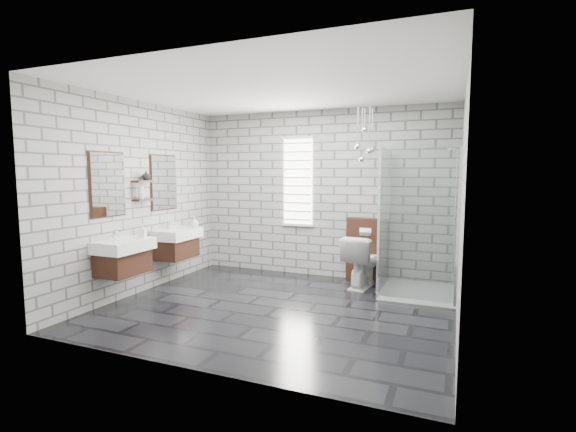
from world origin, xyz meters
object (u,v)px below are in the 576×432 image
Objects in this scene: vanity_right at (175,235)px; shower_enclosure at (411,260)px; cistern_panel at (366,250)px; toilet at (362,261)px; vanity_left at (121,247)px.

vanity_right is 0.77× the size of shower_enclosure.
cistern_panel is 1.29× the size of toilet.
cistern_panel is 0.34m from toilet.
cistern_panel reaches higher than toilet.
toilet is (-0.72, 0.20, -0.12)m from shower_enclosure.
vanity_right is 2.96m from cistern_panel.
shower_enclosure is at bearing 27.86° from vanity_left.
vanity_left is 0.77× the size of shower_enclosure.
cistern_panel is at bearing 40.82° from vanity_left.
vanity_left is 3.86m from shower_enclosure.
shower_enclosure reaches higher than vanity_right.
vanity_left is 3.56m from cistern_panel.
toilet is (2.68, 0.90, -0.37)m from vanity_right.
vanity_left and vanity_right have the same top height.
vanity_right is 2.02× the size of toilet.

